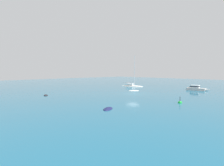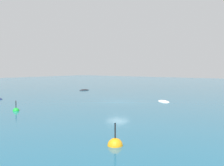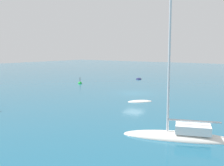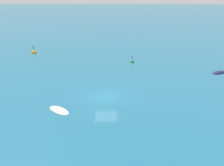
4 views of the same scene
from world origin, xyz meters
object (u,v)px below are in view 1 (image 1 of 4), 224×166
(rib, at_px, (134,91))
(sailboat, at_px, (132,86))
(channel_buoy, at_px, (180,103))
(skiff, at_px, (108,109))
(dinghy, at_px, (46,96))
(launch, at_px, (196,88))

(rib, bearing_deg, sailboat, 85.15)
(rib, xyz_separation_m, channel_buoy, (16.07, -8.15, 0.01))
(skiff, xyz_separation_m, dinghy, (-18.54, -0.47, 0.00))
(channel_buoy, bearing_deg, launch, 104.31)
(dinghy, bearing_deg, channel_buoy, -129.54)
(rib, relative_size, launch, 0.49)
(dinghy, height_order, channel_buoy, channel_buoy)
(rib, height_order, channel_buoy, channel_buoy)
(launch, bearing_deg, dinghy, -123.86)
(launch, xyz_separation_m, channel_buoy, (5.34, -20.94, -0.54))
(launch, distance_m, channel_buoy, 21.62)
(dinghy, xyz_separation_m, sailboat, (-1.22, 29.49, 0.18))
(sailboat, bearing_deg, launch, -10.66)
(skiff, bearing_deg, launch, 154.35)
(skiff, height_order, dinghy, skiff)
(dinghy, xyz_separation_m, channel_buoy, (23.21, 11.92, 0.01))
(dinghy, distance_m, sailboat, 29.51)
(dinghy, bearing_deg, sailboat, -64.36)
(skiff, distance_m, rib, 22.67)
(skiff, height_order, launch, launch)
(skiff, height_order, rib, skiff)
(dinghy, relative_size, sailboat, 0.20)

